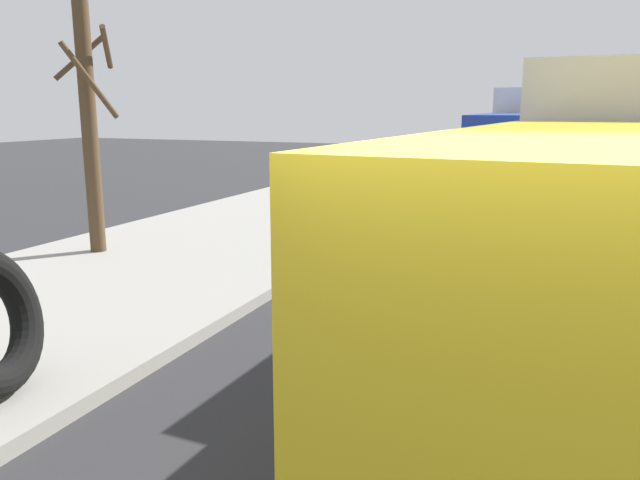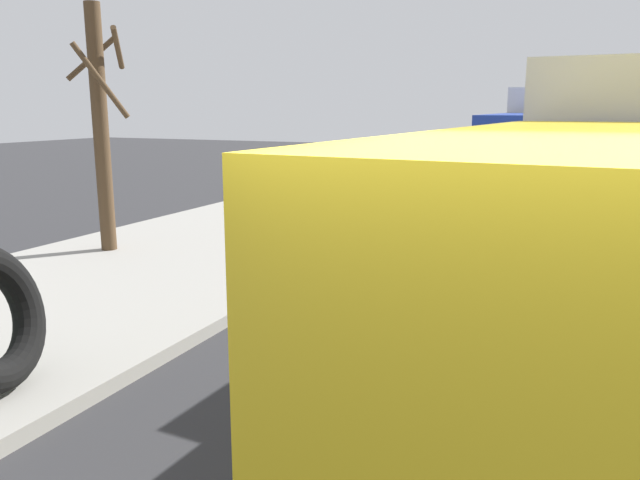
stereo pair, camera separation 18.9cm
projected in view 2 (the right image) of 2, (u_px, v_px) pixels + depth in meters
name	position (u px, v px, depth m)	size (l,w,h in m)	color
dump_truck_blue	(557.00, 150.00, 13.54)	(7.06, 2.94, 3.00)	#1E3899
dump_truck_orange	(577.00, 134.00, 21.95)	(7.09, 3.02, 3.00)	orange
bare_tree	(101.00, 124.00, 10.21)	(1.21, 1.22, 4.02)	#4C3823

